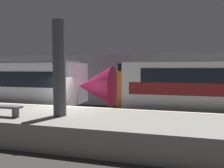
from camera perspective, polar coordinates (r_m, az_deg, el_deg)
The scene contains 5 objects.
ground_plane at distance 12.17m, azimuth -12.43°, elevation -10.25°, with size 120.00×120.00×0.00m, color #33302D.
platform at distance 10.44m, azimuth -17.40°, elevation -9.94°, with size 40.00×3.85×1.02m.
station_rear_barrier at distance 17.78m, azimuth -2.94°, elevation 1.06°, with size 50.00×0.15×4.09m.
support_pillar_near at distance 9.36m, azimuth -13.63°, elevation 3.97°, with size 0.53×0.53×3.99m.
platform_bench at distance 10.12m, azimuth -26.23°, elevation -5.76°, with size 1.50×0.40×0.45m.
Camera 1 is at (5.46, -10.45, 3.02)m, focal length 35.00 mm.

